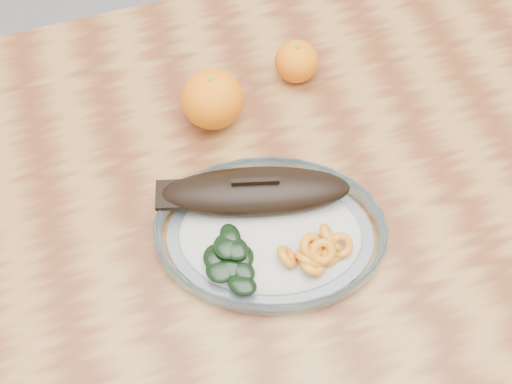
# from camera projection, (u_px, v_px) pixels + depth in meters

# --- Properties ---
(ground) EXTENTS (3.00, 3.00, 0.00)m
(ground) POSITION_uv_depth(u_px,v_px,m) (276.00, 349.00, 1.51)
(ground) COLOR slate
(ground) RESTS_ON ground
(dining_table) EXTENTS (1.20, 0.80, 0.75)m
(dining_table) POSITION_uv_depth(u_px,v_px,m) (287.00, 223.00, 0.95)
(dining_table) COLOR brown
(dining_table) RESTS_ON ground
(plated_meal) EXTENTS (0.66, 0.66, 0.08)m
(plated_meal) POSITION_uv_depth(u_px,v_px,m) (269.00, 230.00, 0.81)
(plated_meal) COLOR white
(plated_meal) RESTS_ON dining_table
(orange_left) EXTENTS (0.09, 0.09, 0.09)m
(orange_left) POSITION_uv_depth(u_px,v_px,m) (213.00, 99.00, 0.88)
(orange_left) COLOR #E96604
(orange_left) RESTS_ON dining_table
(orange_right) EXTENTS (0.06, 0.06, 0.06)m
(orange_right) POSITION_uv_depth(u_px,v_px,m) (296.00, 61.00, 0.93)
(orange_right) COLOR #E96604
(orange_right) RESTS_ON dining_table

